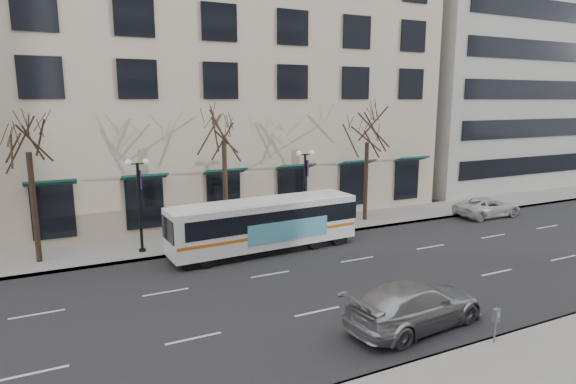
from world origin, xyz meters
TOP-DOWN VIEW (x-y plane):
  - ground at (0.00, 0.00)m, footprint 160.00×160.00m
  - sidewalk_far at (5.00, 9.00)m, footprint 80.00×4.00m
  - building_hotel at (-2.00, 21.00)m, footprint 40.00×20.00m
  - building_office at (32.00, 21.00)m, footprint 25.00×20.00m
  - tree_far_left at (-10.00, 8.80)m, footprint 3.60×3.60m
  - tree_far_mid at (0.00, 8.80)m, footprint 3.60×3.60m
  - tree_far_right at (10.00, 8.80)m, footprint 3.60×3.60m
  - lamp_post_left at (-4.99, 8.20)m, footprint 1.22×0.45m
  - lamp_post_right at (5.01, 8.20)m, footprint 1.22×0.45m
  - city_bus at (1.26, 5.74)m, footprint 10.80×2.95m
  - silver_car at (2.64, -4.93)m, footprint 5.98×3.00m
  - white_pickup at (18.77, 6.20)m, footprint 5.02×2.39m
  - pay_station at (4.07, -7.30)m, footprint 0.28×0.21m

SIDE VIEW (x-z plane):
  - ground at x=0.00m, z-range 0.00..0.00m
  - sidewalk_far at x=5.00m, z-range 0.00..0.15m
  - white_pickup at x=18.77m, z-range 0.00..1.38m
  - silver_car at x=2.64m, z-range 0.00..1.67m
  - pay_station at x=4.07m, z-range 0.42..1.62m
  - city_bus at x=1.26m, z-range 0.13..3.03m
  - lamp_post_left at x=-4.99m, z-range 0.34..5.55m
  - lamp_post_right at x=5.01m, z-range 0.34..5.55m
  - tree_far_right at x=10.00m, z-range 2.39..10.45m
  - tree_far_left at x=-10.00m, z-range 2.53..10.87m
  - tree_far_mid at x=0.00m, z-range 2.63..11.18m
  - building_hotel at x=-2.00m, z-range 0.00..24.00m
  - building_office at x=32.00m, z-range 0.00..35.00m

